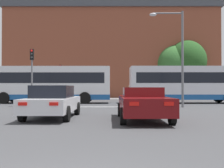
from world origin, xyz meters
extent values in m
cube|color=silver|center=(0.00, 16.49, 0.00)|extent=(8.32, 0.30, 0.01)
cube|color=gray|center=(0.00, 31.30, 0.01)|extent=(69.25, 2.50, 0.01)
cube|color=brown|center=(0.60, 42.47, 6.33)|extent=(30.49, 14.25, 12.66)
cube|color=#42444C|center=(0.60, 42.47, 13.40)|extent=(31.10, 14.82, 1.47)
cube|color=brown|center=(0.88, 42.37, 15.20)|extent=(0.90, 0.90, 2.14)
cube|color=brown|center=(10.36, 43.24, 15.20)|extent=(0.90, 0.90, 2.14)
cube|color=silver|center=(-2.00, 9.18, 0.62)|extent=(1.92, 4.74, 0.59)
cube|color=black|center=(-2.00, 9.13, 1.18)|extent=(1.62, 2.15, 0.54)
cylinder|color=black|center=(-2.86, 10.65, 0.32)|extent=(0.23, 0.64, 0.64)
cylinder|color=black|center=(-1.09, 10.62, 0.32)|extent=(0.23, 0.64, 0.64)
cylinder|color=black|center=(-2.91, 7.73, 0.32)|extent=(0.23, 0.64, 0.64)
cylinder|color=black|center=(-1.14, 7.70, 0.32)|extent=(0.23, 0.64, 0.64)
cube|color=red|center=(-2.61, 6.81, 0.76)|extent=(0.32, 0.06, 0.12)
cube|color=red|center=(-1.47, 6.79, 0.76)|extent=(0.32, 0.06, 0.12)
cube|color=#600C0F|center=(1.95, 8.30, 0.65)|extent=(1.89, 4.90, 0.66)
cube|color=#600C0F|center=(1.95, 8.42, 1.18)|extent=(1.61, 1.48, 0.39)
cylinder|color=black|center=(1.05, 9.81, 0.32)|extent=(0.22, 0.64, 0.64)
cylinder|color=black|center=(2.83, 9.82, 0.32)|extent=(0.22, 0.64, 0.64)
cylinder|color=black|center=(1.07, 6.78, 0.32)|extent=(0.22, 0.64, 0.64)
cylinder|color=black|center=(2.85, 6.79, 0.32)|extent=(0.22, 0.64, 0.64)
cube|color=red|center=(1.39, 5.84, 0.82)|extent=(0.32, 0.05, 0.12)
cube|color=red|center=(2.54, 5.84, 0.82)|extent=(0.32, 0.05, 0.12)
cube|color=silver|center=(-5.04, 21.41, 1.78)|extent=(11.00, 2.58, 2.85)
cube|color=#194C8E|center=(-5.04, 21.41, 0.57)|extent=(11.02, 2.60, 0.44)
cube|color=black|center=(-5.04, 21.41, 2.20)|extent=(10.12, 2.61, 0.90)
cylinder|color=black|center=(-1.63, 22.65, 0.50)|extent=(1.00, 0.28, 1.00)
cylinder|color=black|center=(-1.63, 20.18, 0.50)|extent=(1.00, 0.28, 1.00)
cylinder|color=black|center=(-8.45, 22.65, 0.50)|extent=(1.00, 0.28, 1.00)
cylinder|color=black|center=(-8.45, 20.18, 0.50)|extent=(1.00, 0.28, 1.00)
cube|color=silver|center=(7.39, 21.39, 1.78)|extent=(10.21, 2.58, 2.86)
cube|color=#194C8E|center=(7.39, 21.39, 0.57)|extent=(10.23, 2.60, 0.44)
cube|color=black|center=(7.39, 21.39, 2.21)|extent=(9.40, 2.61, 0.90)
cylinder|color=black|center=(10.56, 22.63, 0.50)|extent=(1.00, 0.28, 1.00)
cylinder|color=black|center=(4.23, 22.63, 0.50)|extent=(1.00, 0.28, 1.00)
cylinder|color=black|center=(4.23, 20.15, 0.50)|extent=(1.00, 0.28, 1.00)
cylinder|color=slate|center=(5.65, 30.31, 1.41)|extent=(0.12, 0.12, 2.81)
cube|color=black|center=(5.65, 30.31, 3.21)|extent=(0.26, 0.20, 0.80)
sphere|color=red|center=(5.65, 30.18, 3.47)|extent=(0.17, 0.17, 0.17)
sphere|color=black|center=(5.65, 30.18, 3.21)|extent=(0.17, 0.17, 0.17)
sphere|color=black|center=(5.65, 30.18, 2.95)|extent=(0.17, 0.17, 0.17)
cylinder|color=slate|center=(-5.68, 30.90, 1.69)|extent=(0.12, 0.12, 3.38)
cube|color=black|center=(-5.68, 30.90, 3.78)|extent=(0.26, 0.20, 0.80)
sphere|color=red|center=(-5.68, 30.77, 4.04)|extent=(0.17, 0.17, 0.17)
sphere|color=black|center=(-5.68, 30.77, 3.78)|extent=(0.17, 0.17, 0.17)
sphere|color=black|center=(-5.68, 30.77, 3.53)|extent=(0.17, 0.17, 0.17)
cylinder|color=slate|center=(-5.24, 17.20, 1.71)|extent=(0.12, 0.12, 3.41)
cube|color=black|center=(-5.24, 17.20, 3.81)|extent=(0.26, 0.20, 0.80)
sphere|color=red|center=(-5.24, 17.07, 4.07)|extent=(0.17, 0.17, 0.17)
sphere|color=black|center=(-5.24, 17.07, 3.81)|extent=(0.17, 0.17, 0.17)
sphere|color=black|center=(-5.24, 17.07, 3.56)|extent=(0.17, 0.17, 0.17)
cylinder|color=slate|center=(5.57, 16.07, 3.36)|extent=(0.16, 0.16, 6.72)
cylinder|color=slate|center=(4.55, 16.07, 6.57)|extent=(2.05, 0.10, 0.10)
ellipsoid|color=#B2B2B7|center=(3.53, 16.07, 6.47)|extent=(0.50, 0.36, 0.22)
cylinder|color=#333851|center=(5.08, 31.09, 0.42)|extent=(0.13, 0.13, 0.83)
cylinder|color=#333851|center=(5.25, 31.04, 0.42)|extent=(0.13, 0.13, 0.83)
cube|color=navy|center=(5.17, 31.06, 1.16)|extent=(0.45, 0.33, 0.66)
sphere|color=tan|center=(5.17, 31.06, 1.62)|extent=(0.25, 0.25, 0.25)
cylinder|color=black|center=(2.85, 30.42, 0.40)|extent=(0.13, 0.13, 0.79)
cylinder|color=black|center=(2.68, 30.43, 0.40)|extent=(0.13, 0.13, 0.79)
cube|color=#232328|center=(2.77, 30.43, 1.11)|extent=(0.41, 0.25, 0.63)
sphere|color=tan|center=(2.77, 30.43, 1.54)|extent=(0.24, 0.24, 0.24)
cylinder|color=#4C3823|center=(11.13, 35.68, 1.42)|extent=(0.36, 0.36, 2.84)
ellipsoid|color=#234C1E|center=(11.13, 35.68, 5.14)|extent=(5.42, 5.42, 5.69)
cylinder|color=#4C3823|center=(9.55, 35.98, 1.15)|extent=(0.36, 0.36, 2.30)
ellipsoid|color=#33662D|center=(9.55, 35.98, 4.57)|extent=(5.33, 5.33, 5.59)
camera|label=1|loc=(0.66, -3.43, 1.35)|focal=45.00mm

